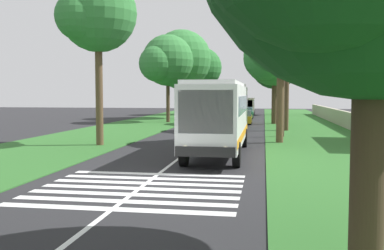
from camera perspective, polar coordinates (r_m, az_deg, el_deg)
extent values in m
plane|color=#262628|center=(16.12, -5.75, -7.33)|extent=(160.00, 160.00, 0.00)
cube|color=#2D6628|center=(32.82, -12.88, -1.57)|extent=(120.00, 8.00, 0.04)
cube|color=#2D6628|center=(30.71, 16.82, -2.02)|extent=(120.00, 8.00, 0.04)
cube|color=silver|center=(30.70, 1.47, -1.88)|extent=(110.00, 0.16, 0.01)
cube|color=white|center=(23.11, 3.48, 1.37)|extent=(11.00, 2.50, 2.90)
cube|color=slate|center=(23.39, 3.56, 2.68)|extent=(9.68, 2.54, 0.85)
cube|color=slate|center=(17.68, 1.73, 1.69)|extent=(0.08, 2.20, 1.74)
cube|color=orange|center=(23.18, 3.47, -1.10)|extent=(10.78, 2.53, 0.36)
cube|color=white|center=(23.09, 3.50, 5.19)|extent=(10.56, 2.30, 0.18)
cube|color=black|center=(17.70, 1.67, -3.44)|extent=(0.16, 2.40, 0.40)
sphere|color=#F2EDCC|center=(17.86, -0.87, -2.95)|extent=(0.24, 0.24, 0.24)
sphere|color=#F2EDCC|center=(17.65, 4.29, -3.04)|extent=(0.24, 0.24, 0.24)
cylinder|color=black|center=(19.56, -1.04, -3.67)|extent=(1.10, 0.32, 1.10)
cylinder|color=black|center=(26.83, 1.76, -1.57)|extent=(1.10, 0.32, 1.10)
cylinder|color=black|center=(19.29, 5.72, -3.79)|extent=(1.10, 0.32, 1.10)
cylinder|color=black|center=(26.63, 6.68, -1.64)|extent=(1.10, 0.32, 1.10)
cube|color=silver|center=(12.66, -10.13, -10.52)|extent=(0.45, 6.80, 0.01)
cube|color=silver|center=(13.49, -8.85, -9.60)|extent=(0.45, 6.80, 0.01)
cube|color=silver|center=(14.33, -7.73, -8.78)|extent=(0.45, 6.80, 0.01)
cube|color=silver|center=(15.17, -6.73, -8.05)|extent=(0.45, 6.80, 0.01)
cube|color=silver|center=(16.02, -5.84, -7.39)|extent=(0.45, 6.80, 0.01)
cube|color=silver|center=(16.87, -5.05, -6.80)|extent=(0.45, 6.80, 0.01)
cube|color=silver|center=(17.73, -4.33, -6.27)|extent=(0.45, 6.80, 0.01)
cube|color=#145933|center=(41.03, 5.71, 0.32)|extent=(4.30, 1.75, 0.70)
cube|color=slate|center=(40.90, 5.70, 1.19)|extent=(2.00, 1.61, 0.55)
cylinder|color=black|center=(39.76, 4.46, -0.08)|extent=(0.64, 0.22, 0.64)
cylinder|color=black|center=(42.44, 4.76, 0.17)|extent=(0.64, 0.22, 0.64)
cylinder|color=black|center=(39.66, 6.71, -0.11)|extent=(0.64, 0.22, 0.64)
cylinder|color=black|center=(42.35, 6.87, 0.15)|extent=(0.64, 0.22, 0.64)
cube|color=gold|center=(46.78, 6.56, 0.77)|extent=(4.30, 1.75, 0.70)
cube|color=slate|center=(46.64, 6.56, 1.53)|extent=(2.00, 1.61, 0.55)
cylinder|color=black|center=(45.48, 5.49, 0.43)|extent=(0.64, 0.22, 0.64)
cylinder|color=black|center=(48.17, 5.70, 0.63)|extent=(0.64, 0.22, 0.64)
cylinder|color=black|center=(45.41, 7.46, 0.41)|extent=(0.64, 0.22, 0.64)
cylinder|color=black|center=(48.11, 7.55, 0.61)|extent=(0.64, 0.22, 0.64)
cube|color=gold|center=(52.40, 2.56, 1.14)|extent=(4.30, 1.75, 0.70)
cube|color=slate|center=(52.27, 2.55, 1.82)|extent=(2.00, 1.61, 0.55)
cylinder|color=black|center=(51.17, 1.52, 0.84)|extent=(0.64, 0.22, 0.64)
cylinder|color=black|center=(53.84, 1.90, 1.00)|extent=(0.64, 0.22, 0.64)
cylinder|color=black|center=(50.98, 3.26, 0.83)|extent=(0.64, 0.22, 0.64)
cylinder|color=black|center=(53.67, 3.55, 0.99)|extent=(0.64, 0.22, 0.64)
cube|color=#145933|center=(57.57, 6.94, 1.38)|extent=(4.30, 1.75, 0.70)
cube|color=slate|center=(57.45, 6.94, 2.00)|extent=(2.00, 1.61, 0.55)
cylinder|color=black|center=(56.27, 6.09, 1.11)|extent=(0.64, 0.22, 0.64)
cylinder|color=black|center=(58.96, 6.23, 1.25)|extent=(0.64, 0.22, 0.64)
cylinder|color=black|center=(56.21, 7.68, 1.10)|extent=(0.64, 0.22, 0.64)
cylinder|color=black|center=(58.90, 7.75, 1.23)|extent=(0.64, 0.22, 0.64)
cube|color=#BFB299|center=(65.72, 7.02, 2.54)|extent=(6.00, 2.10, 2.10)
cube|color=slate|center=(65.91, 7.03, 2.87)|extent=(5.04, 2.13, 0.70)
cube|color=slate|center=(62.75, 6.92, 2.66)|extent=(0.06, 1.76, 1.18)
cylinder|color=black|center=(63.91, 6.09, 1.51)|extent=(0.76, 0.24, 0.76)
cylinder|color=black|center=(67.70, 6.27, 1.65)|extent=(0.76, 0.24, 0.76)
cylinder|color=black|center=(63.83, 7.80, 1.50)|extent=(0.76, 0.24, 0.76)
cylinder|color=black|center=(67.63, 7.87, 1.64)|extent=(0.76, 0.24, 0.76)
cylinder|color=brown|center=(27.69, -11.77, 4.36)|extent=(0.44, 0.44, 6.66)
sphere|color=#337A38|center=(28.10, -11.91, 13.80)|extent=(4.65, 4.65, 4.65)
sphere|color=#337A38|center=(29.33, -10.90, 12.71)|extent=(2.74, 2.74, 2.74)
sphere|color=#337A38|center=(27.24, -14.21, 13.34)|extent=(2.81, 2.81, 2.81)
cylinder|color=#4C3826|center=(56.48, -1.32, 3.58)|extent=(0.41, 0.41, 5.35)
sphere|color=#337A38|center=(56.64, -1.33, 8.36)|extent=(7.46, 7.46, 7.46)
sphere|color=#337A38|center=(58.80, -0.93, 7.66)|extent=(4.37, 4.37, 4.37)
sphere|color=#337A38|center=(54.99, -2.84, 7.91)|extent=(5.02, 5.02, 5.02)
cylinder|color=#4C3826|center=(66.54, 1.23, 3.63)|extent=(0.41, 0.41, 5.32)
sphere|color=#286B2D|center=(66.65, 1.24, 7.33)|extent=(5.96, 5.96, 5.96)
sphere|color=#286B2D|center=(68.40, 1.44, 6.87)|extent=(3.57, 3.57, 3.57)
sphere|color=#286B2D|center=(65.29, 0.27, 7.01)|extent=(3.87, 3.87, 3.87)
cylinder|color=#4C3826|center=(49.01, -3.08, 3.42)|extent=(0.39, 0.39, 5.21)
sphere|color=#337A38|center=(49.14, -3.10, 8.25)|extent=(5.60, 5.60, 5.60)
sphere|color=#337A38|center=(50.75, -2.69, 7.65)|extent=(3.80, 3.80, 3.80)
sphere|color=#337A38|center=(47.94, -4.45, 7.85)|extent=(3.93, 3.93, 3.93)
cylinder|color=#4C3826|center=(67.32, 10.50, 3.61)|extent=(0.47, 0.47, 5.41)
sphere|color=#19471E|center=(67.46, 10.55, 7.59)|extent=(7.20, 7.20, 7.20)
sphere|color=#19471E|center=(69.58, 10.50, 7.03)|extent=(4.40, 4.40, 4.40)
sphere|color=#19471E|center=(65.61, 9.63, 7.23)|extent=(3.98, 3.98, 3.98)
cylinder|color=#3D2D1E|center=(7.90, 21.58, -3.20)|extent=(0.56, 0.56, 4.35)
cylinder|color=brown|center=(29.10, 11.18, 3.12)|extent=(0.46, 0.46, 5.40)
sphere|color=#1E5623|center=(29.31, 11.29, 10.91)|extent=(4.64, 4.64, 4.64)
sphere|color=#1E5623|center=(30.65, 11.19, 9.95)|extent=(3.12, 3.12, 3.12)
sphere|color=#1E5623|center=(28.10, 9.93, 10.52)|extent=(3.22, 3.22, 3.22)
cylinder|color=#4C3826|center=(47.00, 10.46, 3.42)|extent=(0.54, 0.54, 5.36)
sphere|color=#337A38|center=(47.16, 10.53, 8.83)|extent=(6.43, 6.43, 6.43)
sphere|color=#337A38|center=(49.05, 10.47, 8.08)|extent=(4.77, 4.77, 4.77)
sphere|color=#337A38|center=(45.51, 9.34, 8.41)|extent=(4.37, 4.37, 4.37)
cylinder|color=#4C3826|center=(38.67, 11.93, 4.01)|extent=(0.46, 0.46, 6.34)
sphere|color=#286B2D|center=(38.93, 12.03, 10.56)|extent=(4.60, 4.60, 4.60)
sphere|color=#286B2D|center=(40.26, 11.92, 9.84)|extent=(2.86, 2.86, 2.86)
sphere|color=#286B2D|center=(37.72, 11.05, 10.26)|extent=(2.93, 2.93, 2.93)
cylinder|color=#473828|center=(33.10, 11.57, 4.92)|extent=(0.24, 0.24, 7.37)
cube|color=#3D3326|center=(33.30, 11.65, 10.24)|extent=(0.12, 1.40, 0.12)
cube|color=#B2A893|center=(36.14, 21.14, -0.02)|extent=(70.00, 0.40, 1.48)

